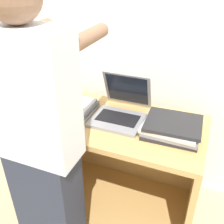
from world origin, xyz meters
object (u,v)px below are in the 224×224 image
(laptop_open, at_px, (121,110))
(person, at_px, (41,148))
(laptop_stack_left, at_px, (69,107))
(laptop_stack_right, at_px, (172,128))

(laptop_open, relative_size, person, 0.23)
(laptop_stack_left, xyz_separation_m, laptop_stack_right, (0.70, -0.00, 0.01))
(laptop_stack_left, distance_m, laptop_stack_right, 0.70)
(laptop_stack_right, bearing_deg, laptop_open, 169.60)
(laptop_open, relative_size, laptop_stack_right, 1.09)
(laptop_stack_right, bearing_deg, laptop_stack_left, 179.72)
(laptop_open, relative_size, laptop_stack_left, 1.09)
(laptop_open, height_order, laptop_stack_left, laptop_open)
(laptop_stack_left, bearing_deg, laptop_stack_right, -0.28)
(laptop_stack_left, relative_size, laptop_stack_right, 1.00)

